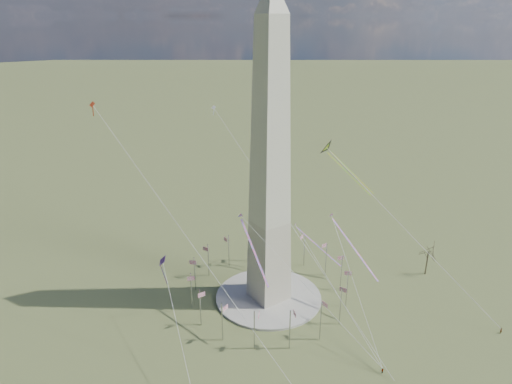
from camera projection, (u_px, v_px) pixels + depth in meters
ground at (269, 298)px, 156.19m from camera, size 2000.00×2000.00×0.00m
plaza at (269, 297)px, 156.04m from camera, size 36.00×36.00×0.80m
washington_monument at (270, 164)px, 138.89m from camera, size 15.56×15.56×100.00m
flagpole_ring at (269, 279)px, 153.56m from camera, size 54.40×54.40×13.00m
tree_near at (429, 251)px, 166.99m from camera, size 7.91×7.91×13.84m
person_east at (501, 331)px, 138.40m from camera, size 0.80×0.62×1.95m
person_centre at (382, 371)px, 122.92m from camera, size 1.05×0.68×1.66m
kite_delta_black at (329, 150)px, 161.40m from camera, size 11.47×20.92×17.10m
kite_diamond_purple at (163, 264)px, 140.26m from camera, size 2.89×3.73×10.88m
kite_streamer_left at (347, 237)px, 148.14m from camera, size 2.11×22.53×15.48m
kite_streamer_mid at (250, 240)px, 135.25m from camera, size 5.24×20.93×14.48m
kite_streamer_right at (311, 240)px, 168.27m from camera, size 9.31×17.75×13.13m
kite_small_red at (92, 106)px, 136.77m from camera, size 1.44×1.69×4.53m
kite_small_white at (214, 108)px, 180.30m from camera, size 1.28×1.40×3.88m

